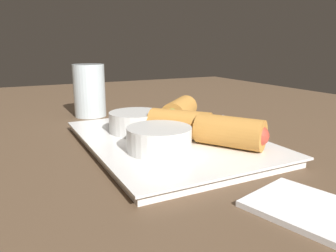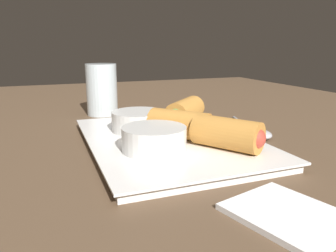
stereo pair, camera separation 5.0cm
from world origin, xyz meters
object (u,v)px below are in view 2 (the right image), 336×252
object	(u,v)px
serving_plate	(168,141)
dipping_bowl_far	(138,120)
dipping_bowl_near	(154,138)
napkin	(292,214)
spoon	(259,133)
drinking_glass	(102,90)

from	to	relation	value
serving_plate	dipping_bowl_far	distance (cm)	6.68
dipping_bowl_near	napkin	world-z (taller)	dipping_bowl_near
serving_plate	dipping_bowl_far	xyz separation A→B (cm)	(5.27, 3.23, 2.53)
dipping_bowl_near	spoon	bearing A→B (deg)	-76.62
serving_plate	dipping_bowl_near	distance (cm)	7.40
serving_plate	drinking_glass	world-z (taller)	drinking_glass
drinking_glass	napkin	bearing A→B (deg)	-171.04
serving_plate	dipping_bowl_far	bearing A→B (deg)	31.51
dipping_bowl_far	dipping_bowl_near	bearing A→B (deg)	175.14
spoon	napkin	world-z (taller)	spoon
dipping_bowl_far	napkin	world-z (taller)	dipping_bowl_far
serving_plate	dipping_bowl_near	xyz separation A→B (cm)	(-5.58, 4.16, 2.53)
dipping_bowl_far	spoon	xyz separation A→B (cm)	(-5.92, -19.80, -2.61)
dipping_bowl_near	dipping_bowl_far	bearing A→B (deg)	-4.86
dipping_bowl_near	spoon	world-z (taller)	dipping_bowl_near
napkin	dipping_bowl_near	bearing A→B (deg)	20.63
serving_plate	drinking_glass	distance (cm)	28.57
dipping_bowl_near	drinking_glass	world-z (taller)	drinking_glass
napkin	drinking_glass	world-z (taller)	drinking_glass
dipping_bowl_far	spoon	distance (cm)	20.83
serving_plate	dipping_bowl_near	world-z (taller)	dipping_bowl_near
dipping_bowl_near	dipping_bowl_far	size ratio (longest dim) A/B	1.00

